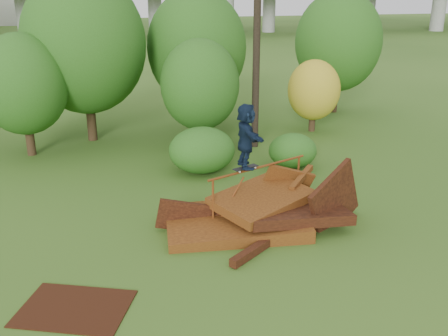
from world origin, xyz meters
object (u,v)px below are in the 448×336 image
object	(u,v)px
skater	(246,136)
scrap_pile	(261,213)
flat_plate	(75,308)
utility_pole	(257,11)

from	to	relation	value
skater	scrap_pile	bearing A→B (deg)	-151.78
flat_plate	utility_pole	xyz separation A→B (m)	(7.38, 9.29, 5.25)
scrap_pile	utility_pole	distance (m)	8.86
skater	utility_pole	bearing A→B (deg)	-19.22
skater	utility_pole	distance (m)	7.54
scrap_pile	flat_plate	size ratio (longest dim) A/B	2.71
skater	flat_plate	distance (m)	5.95
skater	utility_pole	size ratio (longest dim) A/B	0.17
utility_pole	skater	bearing A→B (deg)	-113.17
scrap_pile	skater	world-z (taller)	skater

